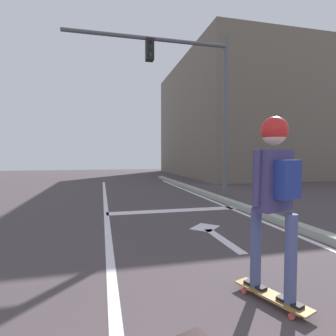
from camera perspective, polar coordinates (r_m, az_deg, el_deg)
name	(u,v)px	position (r m, az deg, el deg)	size (l,w,h in m)	color
lane_line_center	(108,231)	(5.51, -12.53, -12.80)	(0.12, 20.00, 0.01)	silver
lane_line_curbside	(262,221)	(6.50, 19.11, -10.49)	(0.12, 20.00, 0.01)	silver
stop_bar	(174,210)	(7.30, 1.25, -8.92)	(3.51, 0.40, 0.01)	silver
lane_arrow_stem	(223,240)	(4.95, 11.51, -14.58)	(0.16, 1.40, 0.01)	silver
lane_arrow_head	(205,227)	(5.70, 7.77, -12.24)	(0.56, 0.44, 0.01)	silver
curb_strip	(272,217)	(6.62, 20.96, -9.68)	(0.24, 24.00, 0.14)	#9A9E8D
skateboard	(271,296)	(3.15, 20.90, -23.81)	(0.44, 0.82, 0.08)	olive
skater	(275,182)	(2.82, 21.52, -2.66)	(0.46, 0.63, 1.75)	#444D79
traffic_signal_mast	(192,85)	(9.17, 5.12, 16.90)	(5.23, 0.34, 5.38)	#545759
building_block	(256,121)	(22.73, 17.98, 9.33)	(12.47, 12.93, 8.35)	#6D6253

